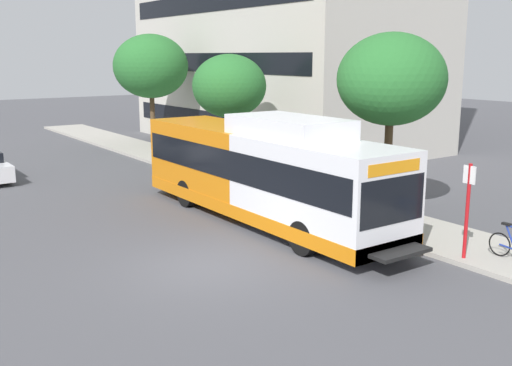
# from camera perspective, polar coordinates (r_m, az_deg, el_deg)

# --- Properties ---
(ground_plane) EXTENTS (120.00, 120.00, 0.00)m
(ground_plane) POSITION_cam_1_polar(r_m,az_deg,el_deg) (23.05, -14.85, -2.18)
(ground_plane) COLOR #4C4C51
(sidewalk_curb) EXTENTS (3.00, 56.00, 0.14)m
(sidewalk_curb) POSITION_cam_1_polar(r_m,az_deg,el_deg) (24.62, 2.26, -0.72)
(sidewalk_curb) COLOR #A8A399
(sidewalk_curb) RESTS_ON ground
(transit_bus) EXTENTS (2.58, 12.25, 3.65)m
(transit_bus) POSITION_cam_1_polar(r_m,az_deg,el_deg) (19.96, 0.66, 1.06)
(transit_bus) COLOR white
(transit_bus) RESTS_ON ground
(bus_stop_sign_pole) EXTENTS (0.10, 0.36, 2.60)m
(bus_stop_sign_pole) POSITION_cam_1_polar(r_m,az_deg,el_deg) (16.86, 19.54, -1.89)
(bus_stop_sign_pole) COLOR red
(bus_stop_sign_pole) RESTS_ON sidewalk_curb
(street_tree_near_stop) EXTENTS (3.66, 3.66, 6.15)m
(street_tree_near_stop) POSITION_cam_1_polar(r_m,az_deg,el_deg) (20.81, 12.79, 9.59)
(street_tree_near_stop) COLOR #4C3823
(street_tree_near_stop) RESTS_ON sidewalk_curb
(street_tree_mid_block) EXTENTS (3.48, 3.48, 5.46)m
(street_tree_mid_block) POSITION_cam_1_polar(r_m,az_deg,el_deg) (28.39, -2.56, 9.20)
(street_tree_mid_block) COLOR #4C3823
(street_tree_mid_block) RESTS_ON sidewalk_curb
(street_tree_far_block) EXTENTS (4.36, 4.36, 6.62)m
(street_tree_far_block) POSITION_cam_1_polar(r_m,az_deg,el_deg) (36.10, -10.00, 10.90)
(street_tree_far_block) COLOR #4C3823
(street_tree_far_block) RESTS_ON sidewalk_curb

